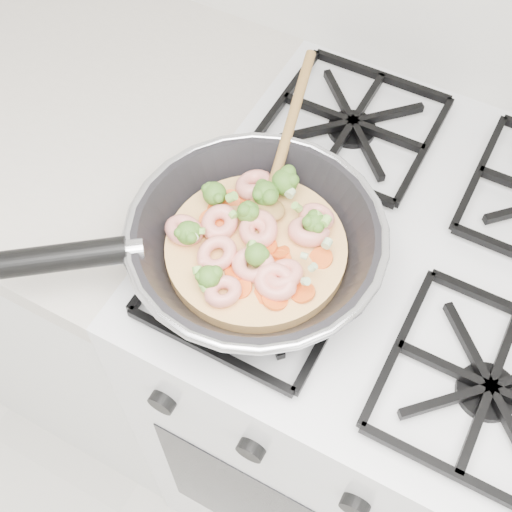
% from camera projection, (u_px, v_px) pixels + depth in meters
% --- Properties ---
extents(stove, '(0.60, 0.60, 0.92)m').
position_uv_depth(stove, '(364.00, 379.00, 1.25)').
color(stove, silver).
rests_on(stove, ground).
extents(counter_left, '(1.00, 0.60, 0.90)m').
position_uv_depth(counter_left, '(24.00, 217.00, 1.46)').
color(counter_left, silver).
rests_on(counter_left, ground).
extents(skillet, '(0.43, 0.49, 0.09)m').
position_uv_depth(skillet, '(252.00, 242.00, 0.81)').
color(skillet, black).
rests_on(skillet, stove).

